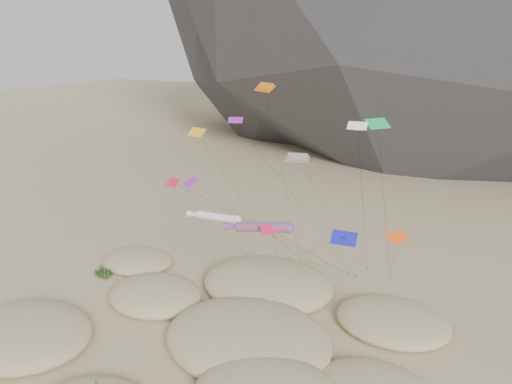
{
  "coord_description": "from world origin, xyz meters",
  "views": [
    {
      "loc": [
        25.31,
        -33.39,
        30.32
      ],
      "look_at": [
        -0.19,
        12.0,
        14.03
      ],
      "focal_mm": 35.0,
      "sensor_mm": 36.0,
      "label": 1
    }
  ],
  "objects": [
    {
      "name": "dunes",
      "position": [
        -0.76,
        4.88,
        0.76
      ],
      "size": [
        47.5,
        39.13,
        3.97
      ],
      "color": "#CCB789",
      "rests_on": "ground"
    },
    {
      "name": "delta_kites",
      "position": [
        3.25,
        11.17,
        16.32
      ],
      "size": [
        27.97,
        22.57,
        22.53
      ],
      "color": "purple",
      "rests_on": "ground"
    },
    {
      "name": "white_tube_kite",
      "position": [
        -5.6,
        11.81,
        10.23
      ],
      "size": [
        7.49,
        8.81,
        10.96
      ],
      "color": "white",
      "rests_on": "ground"
    },
    {
      "name": "kite_stakes",
      "position": [
        2.96,
        24.59,
        0.15
      ],
      "size": [
        19.74,
        7.95,
        0.3
      ],
      "color": "#3F2D1E",
      "rests_on": "ground"
    },
    {
      "name": "multi_parafoil",
      "position": [
        4.48,
        12.67,
        18.08
      ],
      "size": [
        5.75,
        15.12,
        18.76
      ],
      "color": "#FF4C1A",
      "rests_on": "ground"
    },
    {
      "name": "rainbow_tube_kite",
      "position": [
        3.27,
        6.66,
        12.4
      ],
      "size": [
        7.27,
        17.83,
        13.22
      ],
      "color": "#D74316",
      "rests_on": "ground"
    },
    {
      "name": "ground",
      "position": [
        0.0,
        0.0,
        0.0
      ],
      "size": [
        500.0,
        500.0,
        0.0
      ],
      "primitive_type": "plane",
      "color": "#CCB789",
      "rests_on": "ground"
    },
    {
      "name": "dune_grass",
      "position": [
        -1.22,
        4.02,
        0.84
      ],
      "size": [
        43.34,
        28.47,
        1.61
      ],
      "color": "black",
      "rests_on": "ground"
    },
    {
      "name": "orange_parafoil",
      "position": [
        -2.12,
        17.53,
        24.51
      ],
      "size": [
        4.22,
        6.95,
        25.27
      ],
      "color": "orange",
      "rests_on": "ground"
    }
  ]
}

